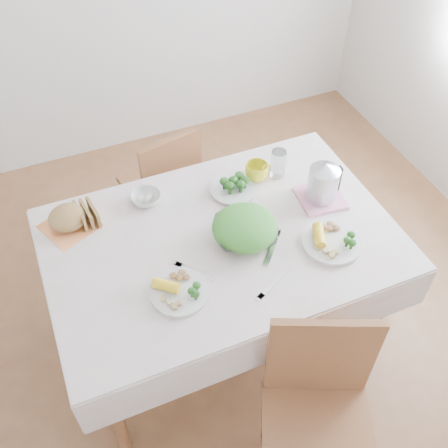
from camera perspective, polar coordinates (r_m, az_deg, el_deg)
name	(u,v)px	position (r m, az deg, el deg)	size (l,w,h in m)	color
floor	(222,332)	(2.87, -0.22, -11.66)	(3.60, 3.60, 0.00)	brown
dining_table	(222,291)	(2.56, -0.24, -7.27)	(1.40, 0.90, 0.75)	brown
tablecloth	(222,239)	(2.27, -0.27, -1.59)	(1.50, 1.00, 0.01)	silver
chair_near	(318,433)	(2.16, 10.20, -21.49)	(0.42, 0.42, 0.93)	brown
chair_far	(159,176)	(3.02, -7.09, 5.19)	(0.37, 0.37, 0.83)	brown
salad_bowl	(245,233)	(2.24, 2.29, -0.95)	(0.26, 0.26, 0.06)	white
dinner_plate_left	(180,292)	(2.07, -4.86, -7.35)	(0.24, 0.24, 0.02)	white
dinner_plate_right	(332,242)	(2.28, 11.63, -1.96)	(0.26, 0.26, 0.02)	white
broccoli_plate	(233,189)	(2.46, 1.00, 3.83)	(0.23, 0.23, 0.02)	beige
napkin	(70,226)	(2.40, -16.42, -0.19)	(0.21, 0.21, 0.00)	#FC8F4D
bread_loaf	(67,217)	(2.36, -16.70, 0.74)	(0.17, 0.16, 0.10)	olive
fruit_bowl	(146,198)	(2.43, -8.48, 2.80)	(0.14, 0.14, 0.04)	white
yellow_mug	(257,172)	(2.51, 3.57, 5.70)	(0.11, 0.11, 0.09)	yellow
glass_tumbler	(278,164)	(2.52, 5.90, 6.50)	(0.07, 0.07, 0.14)	white
pink_tray	(320,198)	(2.46, 10.42, 2.84)	(0.20, 0.20, 0.02)	pink
electric_kettle	(324,179)	(2.39, 10.78, 4.79)	(0.14, 0.14, 0.20)	#B2B5BA
fork_left	(195,271)	(2.14, -3.18, -5.16)	(0.02, 0.18, 0.00)	silver
fork_right	(272,248)	(2.23, 5.26, -2.59)	(0.02, 0.21, 0.00)	silver
knife	(273,284)	(2.11, 5.36, -6.53)	(0.02, 0.18, 0.00)	silver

